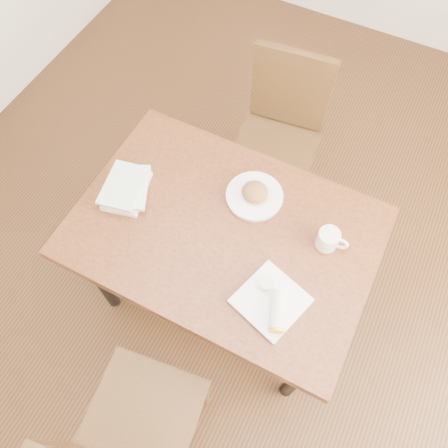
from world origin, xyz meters
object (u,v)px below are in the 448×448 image
at_px(table, 224,239).
at_px(book_stack, 127,188).
at_px(coffee_mug, 329,239).
at_px(plate_burrito, 273,304).
at_px(chair_far, 281,128).
at_px(chair_near, 130,437).
at_px(plate_scone, 255,195).

height_order(table, book_stack, book_stack).
height_order(coffee_mug, plate_burrito, coffee_mug).
relative_size(chair_far, plate_burrito, 3.29).
distance_m(chair_near, plate_scone, 1.05).
height_order(plate_scone, book_stack, plate_scone).
xyz_separation_m(plate_scone, plate_burrito, (0.26, -0.40, -0.00)).
xyz_separation_m(chair_near, coffee_mug, (0.36, 0.96, 0.25)).
relative_size(plate_scone, book_stack, 0.90).
xyz_separation_m(chair_far, coffee_mug, (0.45, -0.64, 0.25)).
bearing_deg(coffee_mug, plate_scone, 169.05).
bearing_deg(plate_scone, coffee_mug, -10.95).
bearing_deg(chair_far, plate_burrito, -69.63).
bearing_deg(chair_near, table, 92.28).
bearing_deg(chair_near, plate_scone, 89.31).
relative_size(plate_scone, plate_burrito, 0.84).
distance_m(chair_far, plate_burrito, 1.06).
xyz_separation_m(chair_near, chair_far, (-0.09, 1.60, 0.00)).
bearing_deg(table, coffee_mug, 17.83).
height_order(coffee_mug, book_stack, coffee_mug).
relative_size(coffee_mug, plate_burrito, 0.44).
bearing_deg(table, chair_far, 94.00).
bearing_deg(book_stack, plate_scone, 23.82).
relative_size(table, plate_scone, 5.05).
xyz_separation_m(chair_far, plate_burrito, (0.36, -0.97, 0.23)).
bearing_deg(coffee_mug, chair_far, 125.29).
relative_size(chair_far, book_stack, 3.53).
bearing_deg(table, plate_burrito, -33.66).
height_order(chair_near, plate_scone, chair_near).
distance_m(chair_far, plate_scone, 0.62).
xyz_separation_m(chair_near, book_stack, (-0.48, 0.81, 0.23)).
xyz_separation_m(table, plate_scone, (0.05, 0.20, 0.11)).
bearing_deg(chair_far, coffee_mug, -54.71).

